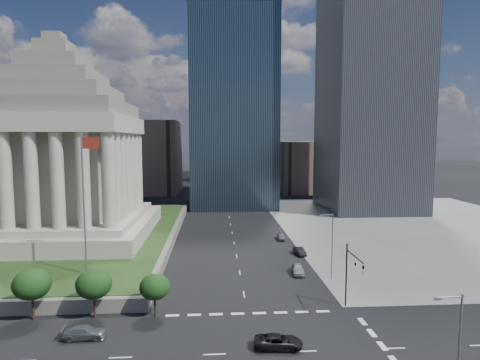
{
  "coord_description": "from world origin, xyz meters",
  "views": [
    {
      "loc": [
        -3.88,
        -32.18,
        20.82
      ],
      "look_at": [
        -0.7,
        17.46,
        15.82
      ],
      "focal_mm": 30.0,
      "sensor_mm": 36.0,
      "label": 1
    }
  ],
  "objects": [
    {
      "name": "building_filler_ne",
      "position": [
        32.0,
        130.0,
        10.0
      ],
      "size": [
        20.0,
        30.0,
        20.0
      ],
      "primitive_type": "cube",
      "color": "brown",
      "rests_on": "ground"
    },
    {
      "name": "traffic_signal_ne",
      "position": [
        12.5,
        13.7,
        5.25
      ],
      "size": [
        0.3,
        5.74,
        8.0
      ],
      "color": "black",
      "rests_on": "ground"
    },
    {
      "name": "pickup_truck",
      "position": [
        2.42,
        5.78,
        0.68
      ],
      "size": [
        2.67,
        5.06,
        1.36
      ],
      "primitive_type": "imported",
      "rotation": [
        0.0,
        0.0,
        1.48
      ],
      "color": "black",
      "rests_on": "ground"
    },
    {
      "name": "flagpole",
      "position": [
        -21.83,
        24.0,
        13.11
      ],
      "size": [
        2.52,
        0.24,
        20.0
      ],
      "color": "slate",
      "rests_on": "plaza_lawn"
    },
    {
      "name": "highrise_ne",
      "position": [
        42.0,
        85.0,
        50.0
      ],
      "size": [
        26.0,
        28.0,
        100.0
      ],
      "primitive_type": "cube",
      "color": "black",
      "rests_on": "ground"
    },
    {
      "name": "plaza_lawn",
      "position": [
        -45.0,
        50.0,
        1.85
      ],
      "size": [
        64.0,
        68.0,
        0.1
      ],
      "primitive_type": "cube",
      "color": "#1E3214",
      "rests_on": "plaza_terrace"
    },
    {
      "name": "parked_sedan_near",
      "position": [
        9.0,
        27.72,
        0.77
      ],
      "size": [
        2.35,
        4.7,
        1.54
      ],
      "primitive_type": "imported",
      "rotation": [
        0.0,
        0.0,
        -0.12
      ],
      "color": "#97999F",
      "rests_on": "ground"
    },
    {
      "name": "street_lamp_north",
      "position": [
        13.33,
        25.0,
        5.66
      ],
      "size": [
        2.13,
        0.22,
        10.0
      ],
      "color": "slate",
      "rests_on": "ground"
    },
    {
      "name": "street_lamp_south",
      "position": [
        13.33,
        -6.0,
        5.66
      ],
      "size": [
        2.13,
        0.22,
        10.0
      ],
      "color": "slate",
      "rests_on": "ground"
    },
    {
      "name": "war_memorial",
      "position": [
        -34.0,
        48.0,
        21.4
      ],
      "size": [
        34.0,
        34.0,
        39.0
      ],
      "primitive_type": null,
      "color": "gray",
      "rests_on": "plaza_lawn"
    },
    {
      "name": "parked_sedan_mid",
      "position": [
        11.5,
        38.04,
        0.65
      ],
      "size": [
        4.1,
        1.85,
        1.31
      ],
      "primitive_type": "imported",
      "rotation": [
        0.0,
        0.0,
        0.12
      ],
      "color": "black",
      "rests_on": "ground"
    },
    {
      "name": "suv_grey",
      "position": [
        -17.62,
        9.01,
        0.66
      ],
      "size": [
        4.62,
        1.98,
        1.33
      ],
      "primitive_type": "imported",
      "rotation": [
        0.0,
        0.0,
        1.6
      ],
      "color": "#4C4F53",
      "rests_on": "ground"
    },
    {
      "name": "midrise_glass",
      "position": [
        2.0,
        95.0,
        30.0
      ],
      "size": [
        26.0,
        26.0,
        60.0
      ],
      "primitive_type": "cube",
      "color": "black",
      "rests_on": "ground"
    },
    {
      "name": "parked_sedan_far",
      "position": [
        9.92,
        49.12,
        0.66
      ],
      "size": [
        1.84,
        3.96,
        1.31
      ],
      "primitive_type": "imported",
      "rotation": [
        0.0,
        0.0,
        -0.08
      ],
      "color": "#5A5D62",
      "rests_on": "ground"
    },
    {
      "name": "building_filler_nw",
      "position": [
        -30.0,
        130.0,
        14.0
      ],
      "size": [
        24.0,
        30.0,
        28.0
      ],
      "primitive_type": "cube",
      "color": "brown",
      "rests_on": "ground"
    },
    {
      "name": "sidewalk_ne",
      "position": [
        46.0,
        60.0,
        0.01
      ],
      "size": [
        68.0,
        90.0,
        0.03
      ],
      "primitive_type": "cube",
      "color": "slate",
      "rests_on": "ground"
    },
    {
      "name": "plaza_terrace",
      "position": [
        -45.0,
        50.0,
        0.9
      ],
      "size": [
        66.0,
        70.0,
        1.8
      ],
      "primitive_type": "cube",
      "color": "#676358",
      "rests_on": "ground"
    },
    {
      "name": "ground",
      "position": [
        0.0,
        100.0,
        0.0
      ],
      "size": [
        500.0,
        500.0,
        0.0
      ],
      "primitive_type": "plane",
      "color": "black",
      "rests_on": "ground"
    }
  ]
}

